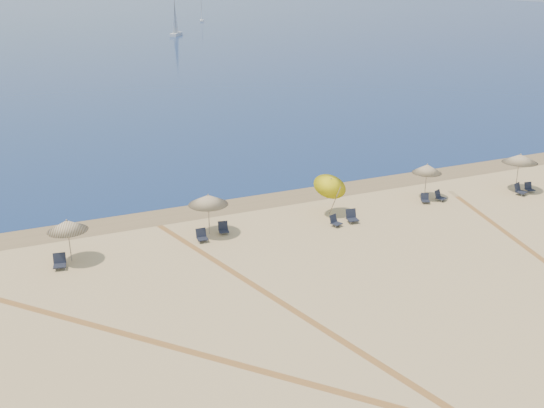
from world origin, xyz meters
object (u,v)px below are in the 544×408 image
Objects in this scene: umbrella_4 at (427,169)px; chair_9 at (529,188)px; chair_5 at (352,217)px; umbrella_2 at (208,200)px; chair_8 at (519,190)px; chair_6 at (425,199)px; chair_7 at (440,196)px; umbrella_3 at (331,183)px; umbrella_5 at (520,158)px; chair_4 at (335,221)px; sailboat_1 at (202,15)px; chair_2 at (202,236)px; umbrella_1 at (67,226)px; sailboat_2 at (175,24)px; chair_3 at (223,228)px; chair_1 at (60,262)px.

umbrella_4 reaches higher than chair_9.
umbrella_2 is at bearing 176.99° from chair_5.
umbrella_4 is at bearing 142.92° from chair_8.
chair_6 is 0.92× the size of chair_7.
umbrella_3 is at bearing -179.19° from umbrella_4.
umbrella_5 is 3.37× the size of chair_4.
umbrella_3 is at bearing -1.22° from umbrella_2.
umbrella_2 is 162.66m from sailboat_1.
chair_2 reaches higher than chair_7.
umbrella_4 is at bearing 1.05° from umbrella_1.
chair_9 is at bearing -19.63° from chair_4.
chair_5 is 1.09× the size of chair_6.
chair_4 is 118.13m from sailboat_2.
umbrella_5 is at bearing -81.06° from sailboat_1.
chair_6 is at bearing 7.97° from chair_3.
umbrella_1 is at bearing -176.43° from umbrella_2.
chair_7 is at bearing -179.37° from chair_9.
umbrella_4 reaches higher than chair_3.
umbrella_1 is at bearing -178.84° from umbrella_3.
chair_2 is 163.59m from sailboat_1.
chair_8 is 1.30× the size of chair_9.
sailboat_2 is at bearing 81.03° from chair_1.
chair_1 is at bearing -177.54° from umbrella_4.
sailboat_1 is at bearing 60.96° from chair_8.
umbrella_3 is 0.31× the size of sailboat_2.
chair_7 is (7.63, -0.68, -1.71)m from umbrella_3.
chair_2 reaches higher than chair_9.
umbrella_4 is 2.90× the size of chair_5.
umbrella_3 is at bearing -161.82° from chair_6.
chair_5 is at bearing -69.59° from sailboat_2.
umbrella_5 is 3.80× the size of chair_2.
chair_6 is 116.00m from sailboat_2.
chair_5 reaches higher than chair_4.
umbrella_5 is at bearing -63.27° from sailboat_2.
umbrella_1 is at bearing 179.47° from chair_2.
chair_5 is 0.13× the size of sailboat_1.
sailboat_1 reaches higher than umbrella_1.
sailboat_1 is at bearing 80.21° from umbrella_5.
umbrella_4 is 1.95m from chair_7.
chair_5 reaches higher than chair_1.
umbrella_3 is (7.59, -0.16, -0.03)m from umbrella_2.
umbrella_5 is 0.41× the size of sailboat_1.
umbrella_5 is at bearing -17.32° from chair_4.
umbrella_1 reaches higher than chair_7.
sailboat_2 is at bearing 82.85° from umbrella_4.
chair_6 is (-0.52, -0.74, -1.72)m from umbrella_4.
chair_9 is (13.59, -0.19, -0.05)m from chair_5.
chair_5 is 162.06m from sailboat_1.
chair_1 is 28.89m from chair_8.
umbrella_5 is 3.25× the size of chair_1.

